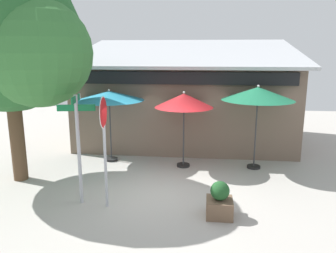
% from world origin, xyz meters
% --- Properties ---
extents(ground_plane, '(28.00, 28.00, 0.10)m').
position_xyz_m(ground_plane, '(0.00, 0.00, -0.05)').
color(ground_plane, '#ADA8A0').
extents(cafe_building, '(8.99, 5.78, 4.40)m').
position_xyz_m(cafe_building, '(0.39, 5.67, 1.73)').
color(cafe_building, '#705B4C').
rests_on(cafe_building, ground).
extents(street_sign_post, '(0.92, 0.98, 2.81)m').
position_xyz_m(street_sign_post, '(-1.89, -0.90, 1.75)').
color(street_sign_post, '#A8AAB2').
rests_on(street_sign_post, ground).
extents(stop_sign, '(0.09, 0.77, 2.80)m').
position_xyz_m(stop_sign, '(-1.18, -1.04, 1.95)').
color(stop_sign, '#A8AAB2').
rests_on(stop_sign, ground).
extents(patio_umbrella_teal_left, '(2.42, 2.42, 2.57)m').
position_xyz_m(patio_umbrella_teal_left, '(-2.08, 2.51, 2.32)').
color(patio_umbrella_teal_left, black).
rests_on(patio_umbrella_teal_left, ground).
extents(patio_umbrella_crimson_center, '(1.93, 1.93, 2.57)m').
position_xyz_m(patio_umbrella_crimson_center, '(0.53, 2.17, 2.25)').
color(patio_umbrella_crimson_center, black).
rests_on(patio_umbrella_crimson_center, ground).
extents(patio_umbrella_forest_green_right, '(2.33, 2.33, 2.79)m').
position_xyz_m(patio_umbrella_forest_green_right, '(2.90, 2.27, 2.49)').
color(patio_umbrella_forest_green_right, black).
rests_on(patio_umbrella_forest_green_right, ground).
extents(shade_tree, '(4.66, 4.16, 6.28)m').
position_xyz_m(shade_tree, '(-4.05, 0.32, 4.08)').
color(shade_tree, brown).
rests_on(shade_tree, ground).
extents(sidewalk_planter, '(0.62, 0.62, 0.87)m').
position_xyz_m(sidewalk_planter, '(1.62, -1.25, 0.37)').
color(sidewalk_planter, brown).
rests_on(sidewalk_planter, ground).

